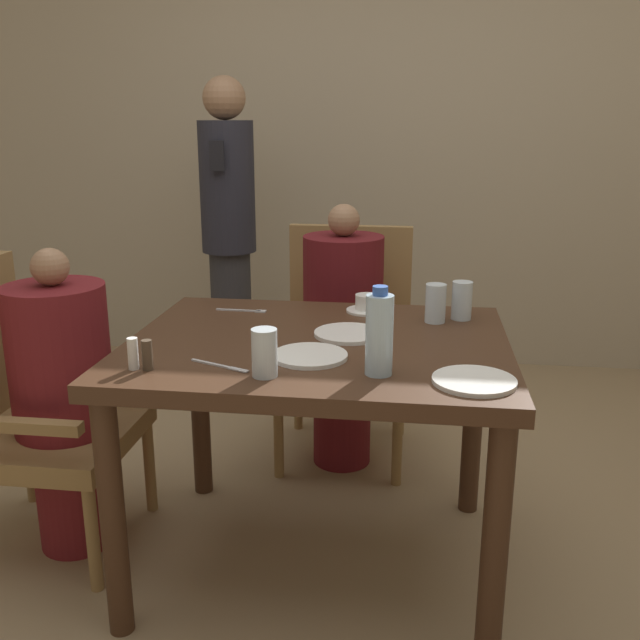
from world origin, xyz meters
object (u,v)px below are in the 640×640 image
diner_in_far_chair (343,335)px  plate_dessert_center (310,356)px  diner_in_left_chair (64,400)px  standing_host (229,230)px  teacup_with_saucer (367,305)px  glass_tall_mid (436,303)px  chair_far_side (346,339)px  plate_main_right (474,381)px  glass_tall_far (264,353)px  plate_main_left (349,334)px  glass_tall_near (462,300)px  chair_left_side (21,405)px  water_bottle (379,334)px

diner_in_far_chair → plate_dessert_center: 0.92m
diner_in_left_chair → standing_host: bearing=83.2°
teacup_with_saucer → glass_tall_mid: glass_tall_mid is taller
chair_far_side → standing_host: standing_host is taller
plate_dessert_center → plate_main_right: bearing=-17.5°
diner_in_far_chair → glass_tall_far: bearing=-95.0°
diner_in_far_chair → plate_main_left: (0.09, -0.67, 0.21)m
standing_host → glass_tall_near: size_ratio=12.67×
plate_dessert_center → plate_main_left: bearing=69.2°
diner_in_far_chair → standing_host: (-0.66, 0.74, 0.31)m
glass_tall_near → chair_left_side: bearing=-168.3°
water_bottle → glass_tall_near: water_bottle is taller
diner_in_far_chair → glass_tall_near: bearing=-44.5°
chair_far_side → glass_tall_near: chair_far_side is taller
chair_left_side → plate_dessert_center: 1.04m
diner_in_left_chair → glass_tall_near: size_ratio=8.08×
chair_left_side → glass_tall_near: bearing=11.7°
chair_left_side → glass_tall_far: (0.90, -0.33, 0.33)m
glass_tall_far → plate_main_right: bearing=2.4°
plate_main_right → plate_dessert_center: size_ratio=1.00×
chair_left_side → glass_tall_near: chair_left_side is taller
chair_far_side → plate_dessert_center: bearing=-89.9°
glass_tall_near → glass_tall_mid: same height
diner_in_left_chair → diner_in_far_chair: 1.11m
plate_dessert_center → water_bottle: bearing=-28.1°
diner_in_far_chair → glass_tall_mid: (0.35, -0.48, 0.27)m
diner_in_left_chair → chair_far_side: 1.22m
diner_in_far_chair → plate_main_right: (0.44, -1.03, 0.21)m
plate_main_right → glass_tall_near: bearing=90.2°
standing_host → glass_tall_near: (1.10, -1.17, -0.04)m
water_bottle → glass_tall_near: size_ratio=1.86×
plate_main_right → plate_dessert_center: (-0.44, 0.14, 0.00)m
water_bottle → glass_tall_far: bearing=-169.1°
water_bottle → diner_in_left_chair: bearing=165.4°
chair_left_side → water_bottle: size_ratio=4.08×
plate_main_left → teacup_with_saucer: bearing=83.3°
water_bottle → glass_tall_mid: bearing=73.4°
diner_in_far_chair → plate_main_right: size_ratio=5.12×
standing_host → teacup_with_saucer: standing_host is taller
diner_in_left_chair → plate_main_left: (0.92, 0.06, 0.25)m
chair_far_side → plate_main_right: size_ratio=4.52×
plate_dessert_center → glass_tall_far: bearing=-120.5°
water_bottle → plate_main_right: bearing=-7.9°
chair_left_side → water_bottle: water_bottle is taller
chair_left_side → plate_main_right: 1.49m
chair_left_side → glass_tall_far: size_ratio=7.58×
plate_main_left → glass_tall_mid: size_ratio=1.68×
glass_tall_near → glass_tall_mid: size_ratio=1.00×
plate_dessert_center → glass_tall_near: 0.64m
teacup_with_saucer → glass_tall_near: size_ratio=1.10×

